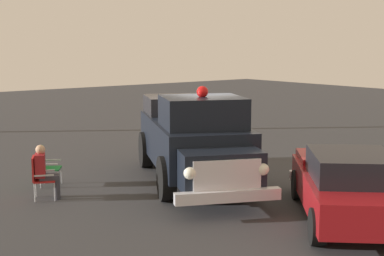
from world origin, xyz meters
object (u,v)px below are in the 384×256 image
object	(u,v)px
lawn_chair_near_truck	(39,175)
lawn_chair_by_car	(46,163)
vintage_fire_truck	(194,137)
classic_hot_rod	(348,184)
spectator_seated	(45,170)

from	to	relation	value
lawn_chair_near_truck	lawn_chair_by_car	bearing A→B (deg)	60.46
vintage_fire_truck	classic_hot_rod	bearing A→B (deg)	-82.10
lawn_chair_by_car	classic_hot_rod	bearing A→B (deg)	-58.63
classic_hot_rod	lawn_chair_by_car	bearing A→B (deg)	121.37
classic_hot_rod	lawn_chair_by_car	size ratio (longest dim) A/B	4.39
classic_hot_rod	spectator_seated	bearing A→B (deg)	129.77
spectator_seated	vintage_fire_truck	bearing A→B (deg)	-12.90
lawn_chair_near_truck	spectator_seated	bearing A→B (deg)	-26.72
vintage_fire_truck	spectator_seated	distance (m)	3.85
vintage_fire_truck	spectator_seated	world-z (taller)	vintage_fire_truck
spectator_seated	lawn_chair_near_truck	bearing A→B (deg)	153.28
vintage_fire_truck	lawn_chair_by_car	size ratio (longest dim) A/B	6.18
lawn_chair_near_truck	spectator_seated	world-z (taller)	spectator_seated
classic_hot_rod	spectator_seated	size ratio (longest dim) A/B	3.47
classic_hot_rod	lawn_chair_by_car	xyz separation A→B (m)	(-3.84, 6.31, -0.16)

